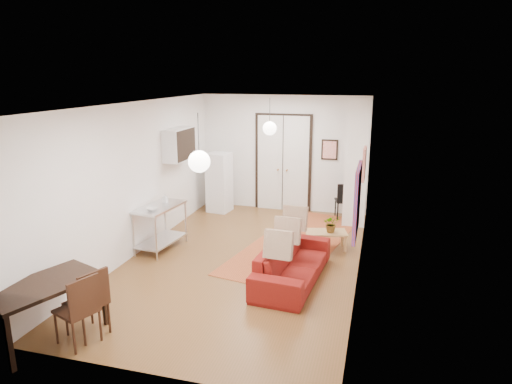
% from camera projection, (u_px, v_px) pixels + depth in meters
% --- Properties ---
extents(floor, '(7.00, 7.00, 0.00)m').
position_uv_depth(floor, '(244.00, 260.00, 8.56)').
color(floor, brown).
rests_on(floor, ground).
extents(ceiling, '(4.20, 7.00, 0.02)m').
position_uv_depth(ceiling, '(242.00, 103.00, 7.84)').
color(ceiling, white).
rests_on(ceiling, wall_back).
extents(wall_back, '(4.20, 0.02, 2.90)m').
position_uv_depth(wall_back, '(284.00, 154.00, 11.47)').
color(wall_back, white).
rests_on(wall_back, floor).
extents(wall_front, '(4.20, 0.02, 2.90)m').
position_uv_depth(wall_front, '(149.00, 259.00, 4.93)').
color(wall_front, white).
rests_on(wall_front, floor).
extents(wall_left, '(0.02, 7.00, 2.90)m').
position_uv_depth(wall_left, '(138.00, 178.00, 8.74)').
color(wall_left, white).
rests_on(wall_left, floor).
extents(wall_right, '(0.02, 7.00, 2.90)m').
position_uv_depth(wall_right, '(362.00, 193.00, 7.66)').
color(wall_right, white).
rests_on(wall_right, floor).
extents(double_doors, '(1.44, 0.06, 2.50)m').
position_uv_depth(double_doors, '(283.00, 164.00, 11.49)').
color(double_doors, silver).
rests_on(double_doors, wall_back).
extents(stub_partition, '(0.50, 0.10, 2.90)m').
position_uv_depth(stub_partition, '(356.00, 164.00, 10.10)').
color(stub_partition, white).
rests_on(stub_partition, floor).
extents(wall_cabinet, '(0.35, 1.00, 0.70)m').
position_uv_depth(wall_cabinet, '(179.00, 144.00, 9.98)').
color(wall_cabinet, white).
rests_on(wall_cabinet, wall_left).
extents(painting_popart, '(0.05, 1.00, 1.00)m').
position_uv_depth(painting_popart, '(357.00, 201.00, 6.45)').
color(painting_popart, red).
rests_on(painting_popart, wall_right).
extents(painting_abstract, '(0.05, 0.50, 0.60)m').
position_uv_depth(painting_abstract, '(364.00, 164.00, 8.33)').
color(painting_abstract, beige).
rests_on(painting_abstract, wall_right).
extents(poster_back, '(0.40, 0.03, 0.50)m').
position_uv_depth(poster_back, '(330.00, 150.00, 11.11)').
color(poster_back, red).
rests_on(poster_back, wall_back).
extents(print_left, '(0.03, 0.44, 0.54)m').
position_uv_depth(print_left, '(182.00, 139.00, 10.47)').
color(print_left, '#9E6441').
rests_on(print_left, wall_left).
extents(pendant_back, '(0.30, 0.30, 0.80)m').
position_uv_depth(pendant_back, '(270.00, 128.00, 9.86)').
color(pendant_back, silver).
rests_on(pendant_back, ceiling).
extents(pendant_front, '(0.30, 0.30, 0.80)m').
position_uv_depth(pendant_front, '(199.00, 161.00, 6.13)').
color(pendant_front, silver).
rests_on(pendant_front, ceiling).
extents(kilim_rug, '(2.41, 4.53, 0.01)m').
position_uv_depth(kilim_rug, '(297.00, 243.00, 9.43)').
color(kilim_rug, '#A65329').
rests_on(kilim_rug, floor).
extents(sofa, '(2.24, 1.03, 0.64)m').
position_uv_depth(sofa, '(293.00, 263.00, 7.66)').
color(sofa, maroon).
rests_on(sofa, floor).
extents(coffee_table, '(0.89, 0.64, 0.36)m').
position_uv_depth(coffee_table, '(326.00, 234.00, 9.06)').
color(coffee_table, '#A67A4E').
rests_on(coffee_table, floor).
extents(potted_plant, '(0.34, 0.37, 0.35)m').
position_uv_depth(potted_plant, '(331.00, 224.00, 8.98)').
color(potted_plant, '#36652D').
rests_on(potted_plant, coffee_table).
extents(kitchen_counter, '(0.71, 1.22, 0.89)m').
position_uv_depth(kitchen_counter, '(160.00, 221.00, 8.99)').
color(kitchen_counter, silver).
rests_on(kitchen_counter, floor).
extents(bowl, '(0.23, 0.23, 0.05)m').
position_uv_depth(bowl, '(152.00, 209.00, 8.62)').
color(bowl, beige).
rests_on(bowl, kitchen_counter).
extents(soap_bottle, '(0.09, 0.09, 0.18)m').
position_uv_depth(soap_bottle, '(165.00, 198.00, 9.12)').
color(soap_bottle, '#549EB7').
rests_on(soap_bottle, kitchen_counter).
extents(fridge, '(0.59, 0.59, 1.49)m').
position_uv_depth(fridge, '(219.00, 182.00, 11.46)').
color(fridge, white).
rests_on(fridge, floor).
extents(dining_table, '(1.24, 1.59, 0.77)m').
position_uv_depth(dining_table, '(43.00, 290.00, 5.90)').
color(dining_table, black).
rests_on(dining_table, floor).
extents(dining_chair_near, '(0.59, 0.71, 0.96)m').
position_uv_depth(dining_chair_near, '(90.00, 293.00, 6.09)').
color(dining_chair_near, '#371A11').
rests_on(dining_chair_near, floor).
extents(dining_chair_far, '(0.59, 0.71, 0.96)m').
position_uv_depth(dining_chair_far, '(81.00, 300.00, 5.90)').
color(dining_chair_far, '#371A11').
rests_on(dining_chair_far, floor).
extents(black_side_chair, '(0.49, 0.50, 0.88)m').
position_uv_depth(black_side_chair, '(344.00, 196.00, 11.05)').
color(black_side_chair, black).
rests_on(black_side_chair, floor).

